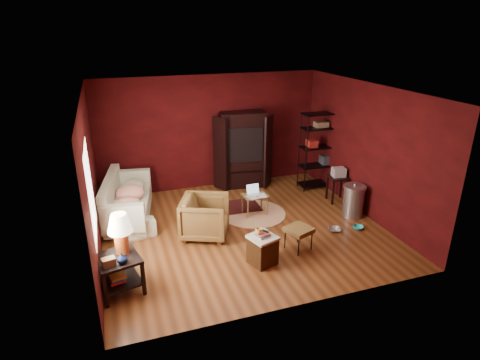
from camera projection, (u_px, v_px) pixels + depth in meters
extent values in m
cube|color=brown|center=(243.00, 229.00, 8.18)|extent=(5.50, 5.00, 0.02)
cube|color=white|center=(244.00, 90.00, 7.14)|extent=(5.50, 5.00, 0.02)
cube|color=#45090B|center=(210.00, 132.00, 9.87)|extent=(5.50, 0.02, 2.80)
cube|color=#45090B|center=(304.00, 222.00, 5.45)|extent=(5.50, 0.02, 2.80)
cube|color=#45090B|center=(91.00, 181.00, 6.84)|extent=(0.02, 5.00, 2.80)
cube|color=#45090B|center=(366.00, 150.00, 8.48)|extent=(0.02, 5.00, 2.80)
cube|color=white|center=(91.00, 192.00, 5.89)|extent=(0.02, 1.20, 1.40)
imported|color=silver|center=(128.00, 205.00, 8.39)|extent=(0.75, 1.94, 0.74)
imported|color=black|center=(205.00, 215.00, 7.77)|extent=(1.08, 1.11, 0.89)
imported|color=silver|center=(335.00, 225.00, 8.04)|extent=(0.27, 0.14, 0.26)
imported|color=#2AC3C5|center=(359.00, 224.00, 8.14)|extent=(0.22, 0.12, 0.21)
imported|color=#0D1941|center=(122.00, 258.00, 5.91)|extent=(0.20, 0.20, 0.16)
imported|color=#E0C66D|center=(259.00, 230.00, 6.77)|extent=(0.13, 0.10, 0.13)
cube|color=black|center=(117.00, 259.00, 6.08)|extent=(0.77, 0.77, 0.04)
cube|color=black|center=(120.00, 280.00, 6.23)|extent=(0.72, 0.72, 0.03)
cube|color=black|center=(105.00, 291.00, 5.82)|extent=(0.06, 0.06, 0.59)
cube|color=black|center=(143.00, 278.00, 6.11)|extent=(0.06, 0.06, 0.59)
cube|color=black|center=(96.00, 271.00, 6.27)|extent=(0.06, 0.06, 0.59)
cube|color=black|center=(131.00, 261.00, 6.56)|extent=(0.06, 0.06, 0.59)
cylinder|color=#CC5F25|center=(122.00, 242.00, 6.16)|extent=(0.26, 0.26, 0.36)
cone|color=#F2E5C6|center=(119.00, 223.00, 6.04)|extent=(0.46, 0.46, 0.30)
cube|color=olive|center=(109.00, 262.00, 5.85)|extent=(0.22, 0.17, 0.13)
cube|color=red|center=(116.00, 279.00, 6.18)|extent=(0.30, 0.34, 0.03)
cube|color=#3180C7|center=(117.00, 277.00, 6.18)|extent=(0.30, 0.34, 0.03)
cube|color=#E0C34A|center=(117.00, 274.00, 6.17)|extent=(0.30, 0.34, 0.03)
cube|color=silver|center=(130.00, 208.00, 8.47)|extent=(1.13, 2.02, 0.40)
cube|color=silver|center=(111.00, 197.00, 8.32)|extent=(0.51, 1.91, 0.80)
cube|color=silver|center=(123.00, 219.00, 7.51)|extent=(0.82, 0.32, 0.55)
cube|color=silver|center=(133.00, 181.00, 9.26)|extent=(0.82, 0.32, 0.55)
ellipsoid|color=red|center=(128.00, 205.00, 7.85)|extent=(0.61, 0.61, 0.28)
ellipsoid|color=red|center=(130.00, 193.00, 8.35)|extent=(0.68, 0.68, 0.32)
ellipsoid|color=silver|center=(133.00, 185.00, 8.82)|extent=(0.56, 0.56, 0.26)
cube|color=#3E220E|center=(262.00, 251.00, 6.93)|extent=(0.51, 0.51, 0.49)
cube|color=silver|center=(263.00, 237.00, 6.84)|extent=(0.54, 0.54, 0.04)
cube|color=beige|center=(263.00, 236.00, 6.83)|extent=(0.28, 0.24, 0.02)
cube|color=#4871A8|center=(263.00, 235.00, 6.82)|extent=(0.28, 0.25, 0.02)
cube|color=#C05048|center=(263.00, 234.00, 6.81)|extent=(0.25, 0.21, 0.02)
cube|color=black|center=(265.00, 231.00, 6.86)|extent=(0.12, 0.14, 0.02)
cube|color=black|center=(299.00, 230.00, 7.32)|extent=(0.55, 0.55, 0.09)
cube|color=black|center=(299.00, 232.00, 7.34)|extent=(0.50, 0.50, 0.02)
cylinder|color=black|center=(299.00, 247.00, 7.17)|extent=(0.03, 0.03, 0.36)
cylinder|color=black|center=(312.00, 241.00, 7.37)|extent=(0.03, 0.03, 0.36)
cylinder|color=black|center=(285.00, 240.00, 7.42)|extent=(0.03, 0.03, 0.36)
cylinder|color=black|center=(298.00, 234.00, 7.62)|extent=(0.03, 0.03, 0.36)
cylinder|color=beige|center=(253.00, 213.00, 8.83)|extent=(1.49, 1.49, 0.01)
cube|color=#501515|center=(235.00, 207.00, 9.12)|extent=(1.12, 0.76, 0.01)
cube|color=olive|center=(255.00, 196.00, 8.66)|extent=(0.55, 0.40, 0.03)
cylinder|color=olive|center=(248.00, 209.00, 8.53)|extent=(0.03, 0.03, 0.44)
cylinder|color=olive|center=(267.00, 206.00, 8.69)|extent=(0.03, 0.03, 0.44)
cylinder|color=olive|center=(242.00, 204.00, 8.79)|extent=(0.03, 0.03, 0.44)
cylinder|color=olive|center=(261.00, 201.00, 8.95)|extent=(0.03, 0.03, 0.44)
cube|color=silver|center=(254.00, 194.00, 8.67)|extent=(0.29, 0.21, 0.01)
cube|color=silver|center=(253.00, 188.00, 8.72)|extent=(0.28, 0.08, 0.19)
cube|color=silver|center=(252.00, 197.00, 8.54)|extent=(0.25, 0.30, 0.00)
cube|color=silver|center=(262.00, 195.00, 8.63)|extent=(0.21, 0.28, 0.00)
cube|color=black|center=(242.00, 149.00, 10.06)|extent=(1.18, 0.76, 1.91)
cube|color=black|center=(243.00, 143.00, 9.90)|extent=(0.96, 0.58, 0.85)
cube|color=black|center=(220.00, 154.00, 9.70)|extent=(0.25, 0.43, 1.81)
cube|color=black|center=(268.00, 151.00, 9.91)|extent=(0.35, 0.36, 1.81)
cube|color=#2B2E2F|center=(243.00, 146.00, 9.98)|extent=(0.69, 0.59, 0.52)
cube|color=black|center=(245.00, 149.00, 9.75)|extent=(0.50, 0.08, 0.40)
cube|color=black|center=(243.00, 169.00, 10.20)|extent=(0.97, 0.63, 0.05)
cylinder|color=black|center=(306.00, 155.00, 9.62)|extent=(0.03, 0.03, 1.92)
cylinder|color=black|center=(339.00, 152.00, 9.88)|extent=(0.03, 0.03, 1.92)
cylinder|color=black|center=(299.00, 150.00, 9.96)|extent=(0.03, 0.03, 1.92)
cylinder|color=black|center=(331.00, 147.00, 10.22)|extent=(0.03, 0.03, 1.92)
cube|color=black|center=(317.00, 183.00, 10.23)|extent=(0.94, 0.42, 0.03)
cube|color=black|center=(318.00, 165.00, 10.05)|extent=(0.94, 0.42, 0.03)
cube|color=black|center=(319.00, 147.00, 9.88)|extent=(0.94, 0.42, 0.03)
cube|color=black|center=(321.00, 128.00, 9.70)|extent=(0.94, 0.42, 0.03)
cube|color=black|center=(322.00, 113.00, 9.57)|extent=(0.94, 0.42, 0.03)
cube|color=maroon|center=(312.00, 143.00, 9.78)|extent=(0.22, 0.27, 0.17)
cube|color=#302F3B|center=(326.00, 160.00, 10.07)|extent=(0.27, 0.27, 0.21)
cube|color=#776047|center=(321.00, 124.00, 9.67)|extent=(0.32, 0.22, 0.13)
cube|color=black|center=(338.00, 177.00, 9.25)|extent=(0.46, 0.46, 0.04)
cube|color=black|center=(333.00, 193.00, 9.17)|extent=(0.05, 0.05, 0.60)
cube|color=black|center=(347.00, 191.00, 9.23)|extent=(0.05, 0.05, 0.60)
cube|color=black|center=(327.00, 187.00, 9.49)|extent=(0.05, 0.05, 0.60)
cube|color=black|center=(341.00, 186.00, 9.55)|extent=(0.05, 0.05, 0.60)
cube|color=#BCBCC0|center=(339.00, 172.00, 9.21)|extent=(0.32, 0.26, 0.21)
cylinder|color=#A8AAB0|center=(353.00, 202.00, 8.63)|extent=(0.53, 0.53, 0.66)
cylinder|color=#A8AAB0|center=(355.00, 187.00, 8.50)|extent=(0.58, 0.58, 0.04)
sphere|color=#A8AAB0|center=(355.00, 185.00, 8.48)|extent=(0.08, 0.08, 0.07)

